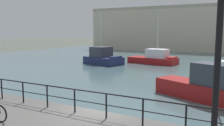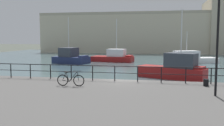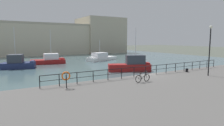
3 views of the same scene
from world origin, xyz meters
TOP-DOWN VIEW (x-y plane):
  - ground_plane at (0.00, 0.00)m, footprint 240.00×240.00m
  - water_basin at (0.00, 30.20)m, footprint 80.00×60.00m
  - quay_promenade at (0.00, -6.50)m, footprint 56.00×13.00m
  - harbor_building at (6.11, 52.62)m, footprint 58.03×15.73m
  - moored_cabin_cruiser at (-5.32, 24.56)m, footprint 7.18×3.66m
  - moored_green_narrowboat at (3.85, 7.90)m, footprint 6.93×4.55m
  - moored_blue_motorboat at (-11.60, 20.55)m, footprint 5.98×4.23m
  - moored_red_daysailer at (6.88, 24.22)m, footprint 8.77×5.34m
  - quay_railing at (0.17, -0.75)m, footprint 24.08×0.07m
  - parked_bicycle at (-3.02, -3.13)m, footprint 1.77×0.13m
  - mooring_bollard at (5.34, -1.52)m, footprint 0.32×0.32m
  - quay_lamp_post at (5.37, -4.30)m, footprint 0.32×0.32m

SIDE VIEW (x-z plane):
  - ground_plane at x=0.00m, z-range 0.00..0.00m
  - water_basin at x=0.00m, z-range 0.00..0.01m
  - quay_promenade at x=0.00m, z-range 0.00..1.07m
  - moored_red_daysailer at x=6.88m, z-range -1.77..3.27m
  - moored_cabin_cruiser at x=-5.32m, z-range -2.78..4.35m
  - moored_blue_motorboat at x=-11.60m, z-range -2.65..4.53m
  - moored_green_narrowboat at x=3.85m, z-range -2.42..4.42m
  - mooring_bollard at x=5.34m, z-range 1.07..1.51m
  - parked_bicycle at x=-3.02m, z-range 0.97..1.95m
  - quay_railing at x=0.17m, z-range 1.27..2.35m
  - quay_lamp_post at x=5.37m, z-range 1.76..7.25m
  - harbor_building at x=6.11m, z-range -1.30..12.04m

